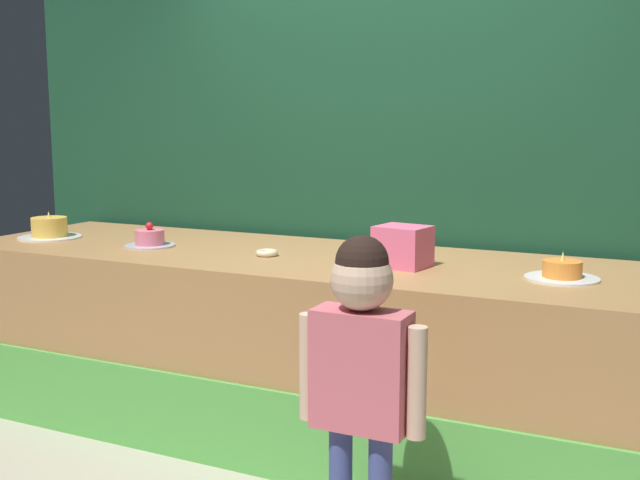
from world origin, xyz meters
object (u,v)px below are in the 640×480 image
(child_figure, at_px, (361,359))
(cake_center_right, at_px, (562,272))
(pink_box, at_px, (403,246))
(cake_far_left, at_px, (49,229))
(cake_center_left, at_px, (150,239))
(donut, at_px, (267,253))

(child_figure, bearing_deg, cake_center_right, 63.10)
(pink_box, xyz_separation_m, cake_far_left, (-2.14, -0.04, -0.04))
(pink_box, relative_size, cake_center_left, 0.86)
(donut, xyz_separation_m, cake_center_left, (-0.71, -0.02, 0.02))
(cake_far_left, height_order, cake_center_right, cake_far_left)
(child_figure, distance_m, pink_box, 1.03)
(donut, bearing_deg, cake_center_right, 1.59)
(cake_far_left, relative_size, cake_center_right, 1.13)
(donut, bearing_deg, cake_center_left, -178.43)
(cake_far_left, bearing_deg, cake_center_right, 1.32)
(child_figure, distance_m, donut, 1.34)
(donut, distance_m, cake_center_left, 0.71)
(child_figure, bearing_deg, cake_center_left, 149.95)
(pink_box, height_order, cake_center_left, pink_box)
(donut, bearing_deg, pink_box, 1.33)
(child_figure, xyz_separation_m, cake_center_left, (-1.63, 0.94, 0.18))
(pink_box, bearing_deg, donut, -178.67)
(cake_center_left, xyz_separation_m, cake_center_right, (2.14, 0.06, -0.01))
(child_figure, distance_m, cake_center_left, 1.89)
(pink_box, relative_size, cake_center_right, 0.74)
(child_figure, height_order, cake_center_left, child_figure)
(pink_box, xyz_separation_m, donut, (-0.71, -0.02, -0.08))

